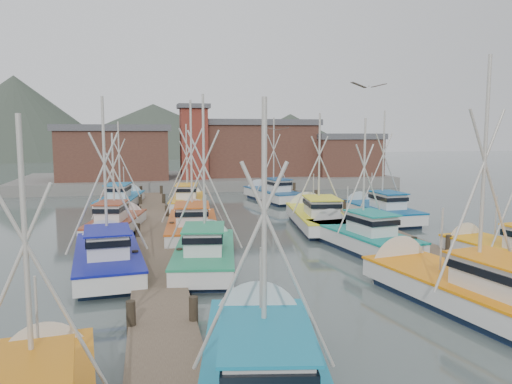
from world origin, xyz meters
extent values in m
plane|color=#445250|center=(0.00, 0.00, 0.00)|extent=(260.00, 260.00, 0.00)
cube|color=brown|center=(-7.00, 4.00, 0.20)|extent=(2.20, 46.00, 0.40)
cylinder|color=black|center=(-8.00, -9.00, 0.45)|extent=(0.30, 0.30, 1.50)
cylinder|color=black|center=(-8.00, -2.00, 0.45)|extent=(0.30, 0.30, 1.50)
cylinder|color=black|center=(-8.00, 5.00, 0.45)|extent=(0.30, 0.30, 1.50)
cylinder|color=black|center=(-8.00, 12.00, 0.45)|extent=(0.30, 0.30, 1.50)
cylinder|color=black|center=(-8.00, 19.00, 0.45)|extent=(0.30, 0.30, 1.50)
cylinder|color=black|center=(-8.00, 26.00, 0.45)|extent=(0.30, 0.30, 1.50)
cylinder|color=black|center=(-6.00, -9.00, 0.45)|extent=(0.30, 0.30, 1.50)
cylinder|color=black|center=(-6.00, -2.00, 0.45)|extent=(0.30, 0.30, 1.50)
cylinder|color=black|center=(-6.00, 5.00, 0.45)|extent=(0.30, 0.30, 1.50)
cylinder|color=black|center=(-6.00, 12.00, 0.45)|extent=(0.30, 0.30, 1.50)
cylinder|color=black|center=(-6.00, 19.00, 0.45)|extent=(0.30, 0.30, 1.50)
cylinder|color=black|center=(-6.00, 26.00, 0.45)|extent=(0.30, 0.30, 1.50)
cube|color=brown|center=(7.00, 4.00, 0.20)|extent=(2.20, 46.00, 0.40)
cylinder|color=black|center=(6.00, -9.00, 0.45)|extent=(0.30, 0.30, 1.50)
cylinder|color=black|center=(6.00, -2.00, 0.45)|extent=(0.30, 0.30, 1.50)
cylinder|color=black|center=(6.00, 5.00, 0.45)|extent=(0.30, 0.30, 1.50)
cylinder|color=black|center=(6.00, 12.00, 0.45)|extent=(0.30, 0.30, 1.50)
cylinder|color=black|center=(6.00, 19.00, 0.45)|extent=(0.30, 0.30, 1.50)
cylinder|color=black|center=(6.00, 26.00, 0.45)|extent=(0.30, 0.30, 1.50)
cylinder|color=black|center=(8.00, -2.00, 0.45)|extent=(0.30, 0.30, 1.50)
cylinder|color=black|center=(8.00, 5.00, 0.45)|extent=(0.30, 0.30, 1.50)
cylinder|color=black|center=(8.00, 12.00, 0.45)|extent=(0.30, 0.30, 1.50)
cylinder|color=black|center=(8.00, 19.00, 0.45)|extent=(0.30, 0.30, 1.50)
cylinder|color=black|center=(8.00, 26.00, 0.45)|extent=(0.30, 0.30, 1.50)
cube|color=slate|center=(0.00, 37.00, 0.60)|extent=(44.00, 16.00, 1.20)
cube|color=brown|center=(-11.00, 35.00, 3.95)|extent=(12.00, 8.00, 5.50)
cube|color=#5A5A5F|center=(-11.00, 35.00, 7.05)|extent=(12.72, 8.48, 0.70)
cube|color=brown|center=(6.00, 37.00, 4.30)|extent=(14.00, 9.00, 6.20)
cube|color=#5A5A5F|center=(6.00, 37.00, 7.75)|extent=(14.84, 9.54, 0.70)
cube|color=brown|center=(17.00, 34.00, 3.45)|extent=(8.00, 6.00, 4.50)
cube|color=#5A5A5F|center=(17.00, 34.00, 6.05)|extent=(8.48, 6.36, 0.70)
cube|color=maroon|center=(-2.00, 33.00, 5.20)|extent=(3.00, 3.00, 8.00)
cube|color=#5A5A5F|center=(-2.00, 33.00, 9.45)|extent=(3.60, 3.60, 0.50)
cone|color=#3D473B|center=(-40.00, 115.00, 0.00)|extent=(110.00, 110.00, 42.00)
cone|color=#3D473B|center=(-5.00, 130.00, 0.00)|extent=(140.00, 140.00, 30.00)
cone|color=#3D473B|center=(35.00, 120.00, 0.00)|extent=(90.00, 90.00, 24.00)
cube|color=silver|center=(-4.78, -13.87, 0.70)|extent=(4.44, 9.20, 0.80)
cube|color=teal|center=(-4.78, -13.87, 1.08)|extent=(4.54, 9.30, 0.10)
cone|color=silver|center=(-3.97, -9.53, 0.55)|extent=(2.91, 1.59, 2.76)
cube|color=silver|center=(-4.97, -14.91, 1.65)|extent=(2.24, 2.93, 1.10)
cube|color=black|center=(-4.97, -14.91, 1.88)|extent=(2.40, 3.21, 0.28)
cube|color=teal|center=(-4.97, -14.91, 2.24)|extent=(2.54, 3.40, 0.07)
cylinder|color=beige|center=(-4.81, -14.04, 4.22)|extent=(0.14, 0.14, 6.24)
cylinder|color=beige|center=(-5.37, -13.94, 3.49)|extent=(2.22, 0.50, 4.88)
cylinder|color=beige|center=(-4.26, -14.14, 3.49)|extent=(2.22, 0.50, 4.88)
cylinder|color=beige|center=(-4.49, -12.31, 2.30)|extent=(0.08, 0.08, 2.46)
cube|color=#101E38|center=(4.21, -9.29, 0.05)|extent=(4.16, 8.66, 0.70)
cube|color=silver|center=(4.21, -9.29, 0.70)|extent=(4.73, 9.84, 0.80)
cube|color=orange|center=(4.21, -9.29, 1.08)|extent=(4.84, 9.95, 0.10)
cone|color=silver|center=(3.36, -4.65, 0.55)|extent=(3.10, 1.62, 2.95)
cube|color=silver|center=(4.42, -10.40, 1.65)|extent=(2.39, 3.13, 1.10)
cube|color=black|center=(4.42, -10.40, 1.88)|extent=(2.56, 3.43, 0.28)
cube|color=orange|center=(4.42, -10.40, 2.24)|extent=(2.71, 3.64, 0.07)
cylinder|color=beige|center=(4.25, -9.48, 5.16)|extent=(0.15, 0.15, 8.12)
cylinder|color=beige|center=(3.65, -9.59, 4.21)|extent=(2.87, 0.62, 6.34)
cylinder|color=beige|center=(4.84, -9.37, 4.21)|extent=(2.87, 0.62, 6.34)
cylinder|color=beige|center=(3.90, -7.62, 2.30)|extent=(0.09, 0.09, 2.63)
cone|color=silver|center=(-10.16, -10.99, 0.55)|extent=(2.34, 1.35, 2.23)
cube|color=orange|center=(-9.64, -15.39, 2.24)|extent=(1.91, 2.67, 0.07)
cylinder|color=beige|center=(-9.72, -14.68, 4.01)|extent=(0.12, 0.12, 5.81)
cylinder|color=beige|center=(-10.21, -14.74, 3.32)|extent=(2.08, 0.32, 4.55)
cylinder|color=beige|center=(-9.23, -14.62, 3.32)|extent=(2.08, 0.32, 4.55)
cylinder|color=beige|center=(-9.89, -13.26, 2.30)|extent=(0.07, 0.07, 2.14)
cube|color=#101E38|center=(-4.75, -1.51, 0.05)|extent=(3.46, 7.48, 0.70)
cube|color=silver|center=(-4.75, -1.51, 0.70)|extent=(3.94, 8.51, 0.80)
cube|color=#208E5E|center=(-4.75, -1.51, 1.08)|extent=(4.03, 8.60, 0.10)
cone|color=silver|center=(-4.10, 2.53, 0.55)|extent=(2.70, 1.49, 2.56)
cube|color=silver|center=(-4.91, -2.48, 1.65)|extent=(2.02, 2.69, 1.10)
cube|color=black|center=(-4.91, -2.48, 1.88)|extent=(2.17, 2.95, 0.28)
cube|color=#208E5E|center=(-4.91, -2.48, 2.24)|extent=(2.30, 3.13, 0.07)
cylinder|color=beige|center=(-4.78, -1.67, 4.70)|extent=(0.13, 0.13, 7.20)
cylinder|color=beige|center=(-5.30, -1.59, 3.86)|extent=(2.55, 0.49, 5.63)
cylinder|color=beige|center=(-4.26, -1.75, 3.86)|extent=(2.55, 0.49, 5.63)
cylinder|color=beige|center=(-4.52, -0.06, 2.30)|extent=(0.08, 0.08, 2.28)
cube|color=#101E38|center=(4.25, 0.64, 0.05)|extent=(3.43, 7.45, 0.70)
cube|color=silver|center=(4.25, 0.64, 0.70)|extent=(3.90, 8.47, 0.80)
cube|color=#0E887D|center=(4.25, 0.64, 1.08)|extent=(3.99, 8.56, 0.10)
cone|color=silver|center=(3.61, 4.67, 0.55)|extent=(2.69, 1.49, 2.55)
cube|color=silver|center=(4.40, -0.32, 1.65)|extent=(2.01, 2.67, 1.10)
cube|color=black|center=(4.40, -0.32, 1.88)|extent=(2.15, 2.93, 0.28)
cube|color=#0E887D|center=(4.40, -0.32, 2.24)|extent=(2.28, 3.11, 0.07)
cylinder|color=beige|center=(4.27, 0.48, 4.21)|extent=(0.13, 0.13, 6.22)
cylinder|color=beige|center=(3.76, 0.40, 3.48)|extent=(2.22, 0.43, 4.87)
cylinder|color=beige|center=(4.79, 0.56, 3.48)|extent=(2.22, 0.43, 4.87)
cylinder|color=beige|center=(4.02, 2.09, 2.30)|extent=(0.08, 0.08, 2.27)
cube|color=#101E38|center=(-9.27, -1.16, 0.05)|extent=(3.19, 7.80, 0.70)
cube|color=silver|center=(-9.27, -1.16, 0.70)|extent=(3.62, 8.86, 0.80)
cube|color=#0E1590|center=(-9.27, -1.16, 1.08)|extent=(3.71, 8.95, 0.10)
cone|color=silver|center=(-9.69, 3.13, 0.55)|extent=(2.79, 1.35, 2.69)
cube|color=silver|center=(-9.17, -2.19, 1.65)|extent=(1.98, 2.74, 1.10)
cube|color=black|center=(-9.17, -2.19, 1.88)|extent=(2.12, 3.01, 0.28)
cube|color=#0E1590|center=(-9.17, -2.19, 2.24)|extent=(2.24, 3.19, 0.07)
cylinder|color=beige|center=(-9.25, -1.33, 4.63)|extent=(0.14, 0.14, 7.07)
cylinder|color=beige|center=(-9.85, -1.39, 3.80)|extent=(2.53, 0.34, 5.53)
cylinder|color=beige|center=(-8.66, -1.28, 3.80)|extent=(2.53, 0.34, 5.53)
cylinder|color=beige|center=(-9.42, 0.39, 2.30)|extent=(0.08, 0.08, 2.59)
cone|color=silver|center=(9.14, -1.14, 0.55)|extent=(2.57, 1.47, 2.43)
cylinder|color=beige|center=(9.53, -3.57, 2.30)|extent=(0.08, 0.08, 2.25)
cube|color=#101E38|center=(-4.69, 5.88, 0.05)|extent=(3.31, 8.11, 0.70)
cube|color=silver|center=(-4.69, 5.88, 0.70)|extent=(3.77, 9.21, 0.80)
cube|color=#C35115|center=(-4.69, 5.88, 1.08)|extent=(3.86, 9.31, 0.10)
cone|color=silver|center=(-4.26, 10.35, 0.55)|extent=(2.90, 1.36, 2.81)
cube|color=silver|center=(-4.79, 4.81, 1.65)|extent=(2.06, 2.85, 1.10)
cube|color=black|center=(-4.79, 4.81, 1.88)|extent=(2.20, 3.13, 0.28)
cube|color=#C35115|center=(-4.79, 4.81, 2.24)|extent=(2.34, 3.32, 0.07)
cylinder|color=beige|center=(-4.71, 5.71, 4.80)|extent=(0.14, 0.14, 7.40)
cylinder|color=beige|center=(-5.28, 5.76, 3.93)|extent=(2.64, 0.35, 5.78)
cylinder|color=beige|center=(-4.14, 5.65, 3.93)|extent=(2.64, 0.35, 5.78)
cylinder|color=beige|center=(-4.54, 7.49, 2.30)|extent=(0.08, 0.08, 2.51)
cube|color=#101E38|center=(4.04, 7.26, 0.05)|extent=(3.77, 8.53, 0.70)
cube|color=silver|center=(4.04, 7.26, 0.70)|extent=(4.29, 9.69, 0.80)
cube|color=yellow|center=(4.04, 7.26, 1.08)|extent=(4.39, 9.80, 0.10)
cone|color=silver|center=(4.68, 11.89, 0.55)|extent=(3.05, 1.49, 2.93)
cube|color=silver|center=(3.89, 6.14, 1.65)|extent=(2.25, 3.04, 1.10)
cube|color=black|center=(3.89, 6.14, 1.88)|extent=(2.41, 3.33, 0.28)
cube|color=yellow|center=(3.89, 6.14, 2.24)|extent=(2.56, 3.54, 0.07)
cylinder|color=beige|center=(4.02, 7.07, 4.46)|extent=(0.15, 0.15, 6.73)
cylinder|color=beige|center=(3.43, 7.15, 3.67)|extent=(2.41, 0.42, 5.26)
cylinder|color=beige|center=(4.61, 6.99, 3.67)|extent=(2.41, 0.42, 5.26)
cylinder|color=beige|center=(4.27, 8.93, 2.30)|extent=(0.09, 0.09, 2.61)
cube|color=#101E38|center=(-9.42, 7.68, 0.05)|extent=(3.38, 6.88, 0.70)
cube|color=silver|center=(-9.42, 7.68, 0.70)|extent=(3.84, 7.82, 0.80)
cube|color=brown|center=(-9.42, 7.68, 1.08)|extent=(3.93, 7.90, 0.10)
cone|color=silver|center=(-8.69, 11.35, 0.55)|extent=(2.50, 1.53, 2.34)
cube|color=silver|center=(-9.60, 6.80, 1.65)|extent=(1.92, 2.50, 1.10)
cube|color=black|center=(-9.60, 6.80, 1.88)|extent=(2.06, 2.74, 0.28)
cube|color=brown|center=(-9.60, 6.80, 2.24)|extent=(2.18, 2.90, 0.07)
cylinder|color=beige|center=(-9.45, 7.53, 3.81)|extent=(0.13, 0.13, 5.42)
cylinder|color=beige|center=(-9.95, 7.63, 3.17)|extent=(1.93, 0.46, 4.24)
cylinder|color=beige|center=(-8.94, 7.43, 3.17)|extent=(1.93, 0.46, 4.24)
cylinder|color=beige|center=(-9.16, 9.00, 2.30)|extent=(0.08, 0.08, 2.25)
cube|color=#101E38|center=(9.53, 8.87, 0.05)|extent=(2.76, 7.20, 0.70)
cube|color=silver|center=(9.53, 8.87, 0.70)|extent=(3.13, 8.18, 0.80)
cube|color=#054D86|center=(9.53, 8.87, 1.08)|extent=(3.22, 8.27, 0.10)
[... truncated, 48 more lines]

